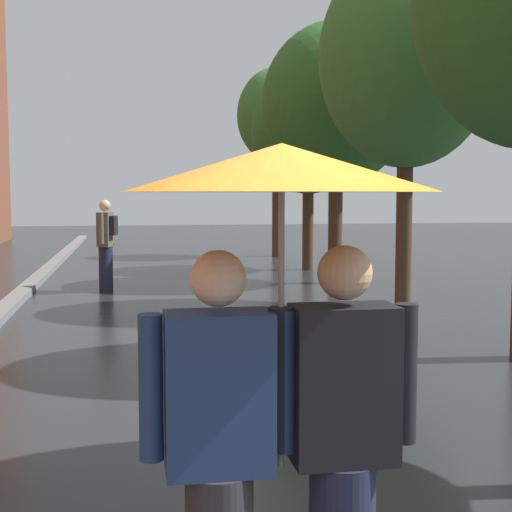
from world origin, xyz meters
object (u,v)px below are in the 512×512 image
at_px(pedestrian_walking_midground, 106,243).
at_px(street_tree_2, 407,59).
at_px(street_tree_4, 308,133).
at_px(street_tree_5, 278,117).
at_px(couple_under_umbrella, 282,317).
at_px(street_tree_3, 336,104).

bearing_deg(pedestrian_walking_midground, street_tree_2, -30.38).
height_order(street_tree_4, street_tree_5, street_tree_5).
distance_m(street_tree_5, couple_under_umbrella, 18.55).
xyz_separation_m(street_tree_5, pedestrian_walking_midground, (-4.68, -6.89, -3.13)).
height_order(street_tree_3, street_tree_5, street_tree_5).
bearing_deg(street_tree_5, street_tree_3, -90.75).
height_order(street_tree_3, pedestrian_walking_midground, street_tree_3).
distance_m(street_tree_2, street_tree_3, 3.37).
relative_size(street_tree_5, couple_under_umbrella, 2.69).
relative_size(street_tree_2, street_tree_5, 1.04).
bearing_deg(couple_under_umbrella, street_tree_3, 72.88).
bearing_deg(street_tree_2, pedestrian_walking_midground, 149.62).
bearing_deg(street_tree_4, couple_under_umbrella, -104.40).
height_order(street_tree_5, couple_under_umbrella, street_tree_5).
bearing_deg(pedestrian_walking_midground, street_tree_4, 34.20).
xyz_separation_m(street_tree_4, street_tree_5, (0.01, 3.72, 0.76)).
height_order(street_tree_3, street_tree_4, street_tree_3).
xyz_separation_m(couple_under_umbrella, pedestrian_walking_midground, (-1.01, 11.09, -0.47)).
height_order(street_tree_3, couple_under_umbrella, street_tree_3).
relative_size(street_tree_5, pedestrian_walking_midground, 3.17).
bearing_deg(street_tree_4, street_tree_2, -89.16).
bearing_deg(couple_under_umbrella, street_tree_5, 78.47).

